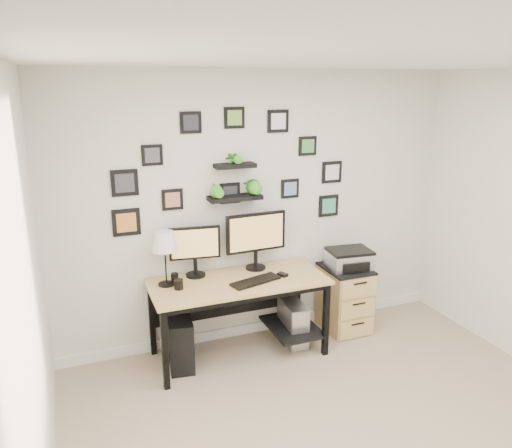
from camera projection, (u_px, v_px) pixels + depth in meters
name	position (u px, v px, depth m)	size (l,w,h in m)	color
room	(262.00, 326.00, 5.16)	(4.00, 4.00, 4.00)	tan
desk	(241.00, 291.00, 4.59)	(1.60, 0.70, 0.75)	tan
monitor_left	(195.00, 248.00, 4.53)	(0.47, 0.21, 0.48)	black
monitor_right	(256.00, 236.00, 4.70)	(0.60, 0.20, 0.55)	black
keyboard	(256.00, 281.00, 4.46)	(0.47, 0.15, 0.02)	black
mouse	(283.00, 275.00, 4.61)	(0.06, 0.09, 0.03)	black
table_lamp	(164.00, 242.00, 4.31)	(0.24, 0.24, 0.49)	black
mug	(179.00, 284.00, 4.31)	(0.08, 0.08, 0.09)	black
pen_cup	(175.00, 278.00, 4.45)	(0.07, 0.07, 0.09)	black
pc_tower_black	(180.00, 340.00, 4.50)	(0.21, 0.47, 0.47)	black
pc_tower_grey	(293.00, 322.00, 4.89)	(0.22, 0.43, 0.42)	gray
file_cabinet	(345.00, 298.00, 5.13)	(0.43, 0.53, 0.67)	tan
printer	(349.00, 259.00, 5.02)	(0.45, 0.38, 0.19)	silver
wall_decor	(235.00, 176.00, 4.57)	(2.27, 0.18, 1.11)	black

